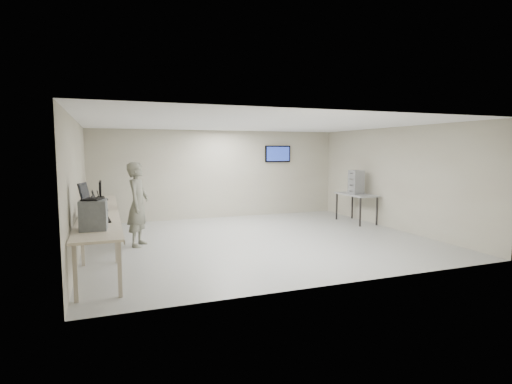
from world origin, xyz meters
name	(u,v)px	position (x,y,z in m)	size (l,w,h in m)	color
room	(259,182)	(0.03, 0.06, 1.41)	(8.01, 7.01, 2.81)	#B4B4B4
workbench	(100,214)	(-3.59, 0.00, 0.83)	(0.76, 6.00, 0.90)	#C8B094
equipment_box	(93,215)	(-3.65, -2.07, 1.14)	(0.41, 0.46, 0.48)	slate
laptop_on_box	(89,195)	(-3.71, -2.07, 1.45)	(0.40, 0.42, 0.28)	black
laptop_0	(99,218)	(-3.59, -1.36, 0.98)	(0.34, 0.40, 0.30)	black
laptop_1	(96,214)	(-3.64, -0.89, 0.98)	(0.36, 0.42, 0.30)	black
laptop_2	(99,207)	(-3.61, 0.06, 0.97)	(0.29, 0.35, 0.27)	black
laptop_3	(97,204)	(-3.65, 0.70, 0.97)	(0.33, 0.37, 0.26)	black
laptop_4	(97,200)	(-3.66, 1.42, 0.98)	(0.32, 0.39, 0.31)	black
laptop_5	(101,197)	(-3.58, 2.00, 0.97)	(0.27, 0.33, 0.25)	black
monitor_near	(100,189)	(-3.60, 2.21, 1.17)	(0.20, 0.46, 0.45)	black
monitor_far	(100,187)	(-3.60, 2.75, 1.16)	(0.20, 0.44, 0.44)	black
soldier	(138,204)	(-2.78, 0.39, 0.95)	(0.70, 0.46, 1.91)	slate
side_table	(356,196)	(3.60, 1.18, 0.79)	(0.67, 1.44, 0.87)	gray
storage_bins	(356,182)	(3.58, 1.18, 1.22)	(0.34, 0.38, 0.71)	gray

